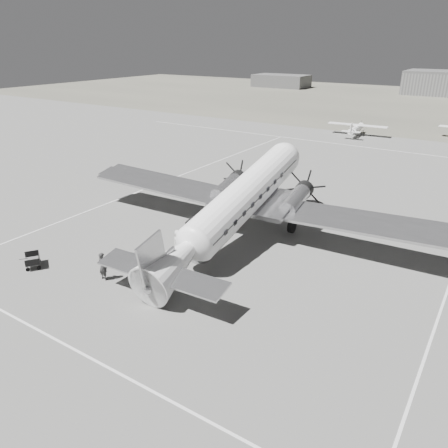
{
  "coord_description": "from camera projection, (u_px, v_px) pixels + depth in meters",
  "views": [
    {
      "loc": [
        13.12,
        -24.93,
        14.54
      ],
      "look_at": [
        -2.88,
        -0.36,
        2.2
      ],
      "focal_mm": 35.0,
      "sensor_mm": 36.0,
      "label": 1
    }
  ],
  "objects": [
    {
      "name": "taxi_line_left",
      "position": [
        161.0,
        183.0,
        48.27
      ],
      "size": [
        0.15,
        60.0,
        0.01
      ],
      "primitive_type": "cube",
      "color": "silver",
      "rests_on": "ground"
    },
    {
      "name": "dc3_airliner",
      "position": [
        238.0,
        205.0,
        33.02
      ],
      "size": [
        33.17,
        23.76,
        6.14
      ],
      "primitive_type": null,
      "rotation": [
        0.0,
        0.0,
        0.04
      ],
      "color": "#BEBEC0",
      "rests_on": "ground"
    },
    {
      "name": "baggage_cart_far",
      "position": [
        33.0,
        261.0,
        30.27
      ],
      "size": [
        1.93,
        1.81,
        0.89
      ],
      "primitive_type": null,
      "rotation": [
        0.0,
        0.0,
        -0.6
      ],
      "color": "#505050",
      "rests_on": "ground"
    },
    {
      "name": "ground_crew",
      "position": [
        103.0,
        266.0,
        28.45
      ],
      "size": [
        0.73,
        0.5,
        1.95
      ],
      "primitive_type": "imported",
      "rotation": [
        0.0,
        0.0,
        3.1
      ],
      "color": "#2B2B2B",
      "rests_on": "ground"
    },
    {
      "name": "taxi_line_horizon",
      "position": [
        395.0,
        151.0,
        62.38
      ],
      "size": [
        90.0,
        0.15,
        0.01
      ],
      "primitive_type": "cube",
      "color": "silver",
      "rests_on": "ground"
    },
    {
      "name": "light_plane_left",
      "position": [
        356.0,
        129.0,
        72.03
      ],
      "size": [
        10.19,
        8.47,
        2.02
      ],
      "primitive_type": null,
      "rotation": [
        0.0,
        0.0,
        0.06
      ],
      "color": "white",
      "rests_on": "ground"
    },
    {
      "name": "ramp_agent",
      "position": [
        150.0,
        252.0,
        30.88
      ],
      "size": [
        0.69,
        0.81,
        1.48
      ],
      "primitive_type": "imported",
      "rotation": [
        0.0,
        0.0,
        1.76
      ],
      "color": "#B6B6B4",
      "rests_on": "ground"
    },
    {
      "name": "ground",
      "position": [
        260.0,
        259.0,
        31.49
      ],
      "size": [
        260.0,
        260.0,
        0.0
      ],
      "primitive_type": "plane",
      "color": "slate",
      "rests_on": "ground"
    },
    {
      "name": "shed_secondary",
      "position": [
        281.0,
        81.0,
        147.2
      ],
      "size": [
        18.0,
        10.0,
        4.0
      ],
      "primitive_type": "cube",
      "color": "#505050",
      "rests_on": "ground"
    },
    {
      "name": "taxi_line_near",
      "position": [
        118.0,
        373.0,
        20.68
      ],
      "size": [
        60.0,
        0.15,
        0.01
      ],
      "primitive_type": "cube",
      "color": "silver",
      "rests_on": "ground"
    },
    {
      "name": "baggage_cart_near",
      "position": [
        130.0,
        262.0,
        30.07
      ],
      "size": [
        1.92,
        1.54,
        0.96
      ],
      "primitive_type": null,
      "rotation": [
        0.0,
        0.0,
        0.22
      ],
      "color": "#505050",
      "rests_on": "ground"
    },
    {
      "name": "passenger",
      "position": [
        178.0,
        242.0,
        32.07
      ],
      "size": [
        0.65,
        0.93,
        1.82
      ],
      "primitive_type": "imported",
      "rotation": [
        0.0,
        0.0,
        1.49
      ],
      "color": "silver",
      "rests_on": "ground"
    },
    {
      "name": "taxi_line_right",
      "position": [
        441.0,
        311.0,
        25.46
      ],
      "size": [
        0.15,
        80.0,
        0.01
      ],
      "primitive_type": "cube",
      "color": "silver",
      "rests_on": "ground"
    }
  ]
}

